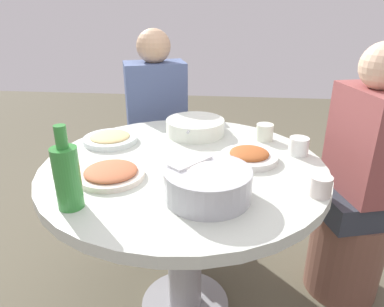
{
  "coord_description": "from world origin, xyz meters",
  "views": [
    {
      "loc": [
        0.16,
        -1.25,
        1.34
      ],
      "look_at": [
        0.03,
        0.02,
        0.78
      ],
      "focal_mm": 33.34,
      "sensor_mm": 36.0,
      "label": 1
    }
  ],
  "objects_px": {
    "dish_stirfry": "(249,156)",
    "tea_cup_near": "(299,146)",
    "round_dining_table": "(184,196)",
    "tea_cup_side": "(320,186)",
    "rice_bowl": "(207,183)",
    "dish_tofu_braise": "(111,173)",
    "stool_for_diner_left": "(159,187)",
    "diner_left": "(156,107)",
    "tea_cup_far": "(265,132)",
    "diner_right": "(367,149)",
    "dish_noodles": "(110,138)",
    "green_bottle": "(67,176)",
    "soup_bowl": "(195,127)",
    "stool_for_diner_right": "(345,251)"
  },
  "relations": [
    {
      "from": "round_dining_table",
      "to": "stool_for_diner_left",
      "type": "height_order",
      "value": "round_dining_table"
    },
    {
      "from": "round_dining_table",
      "to": "tea_cup_side",
      "type": "height_order",
      "value": "tea_cup_side"
    },
    {
      "from": "tea_cup_far",
      "to": "green_bottle",
      "type": "bearing_deg",
      "value": -135.29
    },
    {
      "from": "dish_stirfry",
      "to": "diner_left",
      "type": "relative_size",
      "value": 0.3
    },
    {
      "from": "stool_for_diner_left",
      "to": "green_bottle",
      "type": "bearing_deg",
      "value": -92.75
    },
    {
      "from": "soup_bowl",
      "to": "tea_cup_far",
      "type": "height_order",
      "value": "tea_cup_far"
    },
    {
      "from": "diner_left",
      "to": "tea_cup_side",
      "type": "bearing_deg",
      "value": -52.57
    },
    {
      "from": "round_dining_table",
      "to": "diner_right",
      "type": "bearing_deg",
      "value": 15.32
    },
    {
      "from": "tea_cup_far",
      "to": "tea_cup_side",
      "type": "height_order",
      "value": "tea_cup_far"
    },
    {
      "from": "stool_for_diner_left",
      "to": "diner_left",
      "type": "bearing_deg",
      "value": -63.43
    },
    {
      "from": "tea_cup_near",
      "to": "rice_bowl",
      "type": "bearing_deg",
      "value": -132.32
    },
    {
      "from": "tea_cup_side",
      "to": "stool_for_diner_left",
      "type": "height_order",
      "value": "tea_cup_side"
    },
    {
      "from": "soup_bowl",
      "to": "dish_tofu_braise",
      "type": "bearing_deg",
      "value": -118.23
    },
    {
      "from": "diner_left",
      "to": "dish_noodles",
      "type": "bearing_deg",
      "value": -100.15
    },
    {
      "from": "stool_for_diner_left",
      "to": "round_dining_table",
      "type": "bearing_deg",
      "value": -71.2
    },
    {
      "from": "rice_bowl",
      "to": "diner_right",
      "type": "xyz_separation_m",
      "value": [
        0.65,
        0.46,
        -0.05
      ]
    },
    {
      "from": "rice_bowl",
      "to": "stool_for_diner_right",
      "type": "distance_m",
      "value": 0.99
    },
    {
      "from": "dish_tofu_braise",
      "to": "diner_right",
      "type": "height_order",
      "value": "diner_right"
    },
    {
      "from": "dish_noodles",
      "to": "diner_left",
      "type": "distance_m",
      "value": 0.57
    },
    {
      "from": "dish_tofu_braise",
      "to": "dish_noodles",
      "type": "xyz_separation_m",
      "value": [
        -0.11,
        0.34,
        -0.0
      ]
    },
    {
      "from": "rice_bowl",
      "to": "stool_for_diner_left",
      "type": "xyz_separation_m",
      "value": [
        -0.36,
        1.0,
        -0.58
      ]
    },
    {
      "from": "tea_cup_far",
      "to": "soup_bowl",
      "type": "bearing_deg",
      "value": 171.68
    },
    {
      "from": "rice_bowl",
      "to": "green_bottle",
      "type": "bearing_deg",
      "value": -166.99
    },
    {
      "from": "soup_bowl",
      "to": "diner_right",
      "type": "distance_m",
      "value": 0.76
    },
    {
      "from": "round_dining_table",
      "to": "tea_cup_side",
      "type": "relative_size",
      "value": 15.2
    },
    {
      "from": "dish_noodles",
      "to": "diner_right",
      "type": "relative_size",
      "value": 0.31
    },
    {
      "from": "stool_for_diner_right",
      "to": "diner_left",
      "type": "bearing_deg",
      "value": 151.94
    },
    {
      "from": "tea_cup_far",
      "to": "diner_left",
      "type": "bearing_deg",
      "value": 141.97
    },
    {
      "from": "dish_tofu_braise",
      "to": "tea_cup_far",
      "type": "relative_size",
      "value": 3.11
    },
    {
      "from": "dish_noodles",
      "to": "dish_stirfry",
      "type": "bearing_deg",
      "value": -12.75
    },
    {
      "from": "stool_for_diner_left",
      "to": "tea_cup_far",
      "type": "bearing_deg",
      "value": -38.03
    },
    {
      "from": "diner_left",
      "to": "tea_cup_far",
      "type": "bearing_deg",
      "value": -38.03
    },
    {
      "from": "dish_stirfry",
      "to": "tea_cup_near",
      "type": "relative_size",
      "value": 2.88
    },
    {
      "from": "tea_cup_far",
      "to": "stool_for_diner_left",
      "type": "bearing_deg",
      "value": 141.97
    },
    {
      "from": "soup_bowl",
      "to": "stool_for_diner_right",
      "type": "bearing_deg",
      "value": -9.64
    },
    {
      "from": "round_dining_table",
      "to": "dish_stirfry",
      "type": "distance_m",
      "value": 0.31
    },
    {
      "from": "stool_for_diner_left",
      "to": "diner_left",
      "type": "relative_size",
      "value": 0.57
    },
    {
      "from": "round_dining_table",
      "to": "diner_left",
      "type": "height_order",
      "value": "diner_left"
    },
    {
      "from": "tea_cup_far",
      "to": "dish_noodles",
      "type": "bearing_deg",
      "value": -172.05
    },
    {
      "from": "dish_tofu_braise",
      "to": "tea_cup_side",
      "type": "bearing_deg",
      "value": -4.24
    },
    {
      "from": "tea_cup_near",
      "to": "stool_for_diner_left",
      "type": "distance_m",
      "value": 1.1
    },
    {
      "from": "tea_cup_side",
      "to": "diner_left",
      "type": "relative_size",
      "value": 0.1
    },
    {
      "from": "tea_cup_near",
      "to": "diner_right",
      "type": "bearing_deg",
      "value": 13.68
    },
    {
      "from": "rice_bowl",
      "to": "dish_stirfry",
      "type": "bearing_deg",
      "value": 64.2
    },
    {
      "from": "rice_bowl",
      "to": "dish_tofu_braise",
      "type": "xyz_separation_m",
      "value": [
        -0.35,
        0.1,
        -0.03
      ]
    },
    {
      "from": "diner_left",
      "to": "rice_bowl",
      "type": "bearing_deg",
      "value": -70.12
    },
    {
      "from": "stool_for_diner_left",
      "to": "diner_right",
      "type": "relative_size",
      "value": 0.57
    },
    {
      "from": "tea_cup_side",
      "to": "diner_left",
      "type": "height_order",
      "value": "diner_left"
    },
    {
      "from": "dish_noodles",
      "to": "tea_cup_side",
      "type": "height_order",
      "value": "tea_cup_side"
    },
    {
      "from": "dish_tofu_braise",
      "to": "dish_noodles",
      "type": "height_order",
      "value": "dish_tofu_braise"
    }
  ]
}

